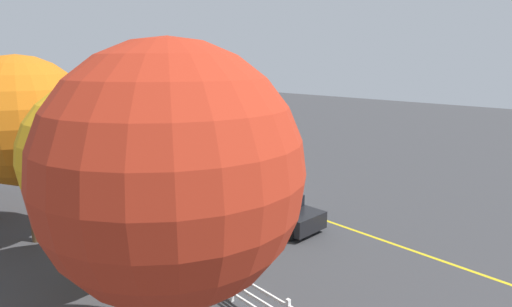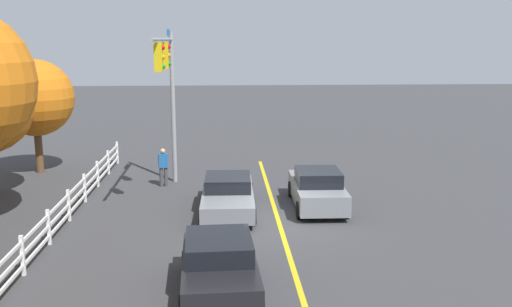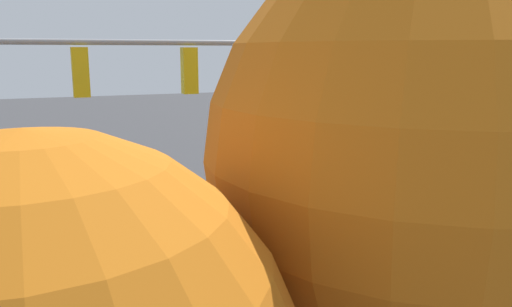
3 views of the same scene
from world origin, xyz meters
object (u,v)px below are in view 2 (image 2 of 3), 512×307
car_0 (317,189)px  car_1 (219,267)px  car_2 (228,195)px  pedestrian (163,166)px  tree_3 (35,98)px

car_0 → car_1: car_0 is taller
car_0 → car_2: (-0.28, 3.44, -0.08)m
car_1 → pedestrian: bearing=-169.4°
car_0 → car_2: bearing=95.8°
car_1 → car_2: size_ratio=0.84×
car_0 → car_1: size_ratio=1.07×
pedestrian → tree_3: (2.98, 6.26, 2.70)m
car_0 → car_2: size_ratio=0.90×
car_2 → tree_3: (6.77, 9.05, 3.00)m
car_1 → pedestrian: pedestrian is taller
car_1 → pedestrian: size_ratio=2.38×
car_1 → tree_3: bearing=-149.9°
pedestrian → car_1: bearing=-179.9°
car_2 → pedestrian: pedestrian is taller
car_0 → car_1: 8.17m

